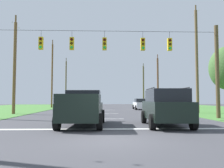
# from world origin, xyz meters

# --- Properties ---
(ground_plane) EXTENTS (120.00, 120.00, 0.00)m
(ground_plane) POSITION_xyz_m (0.00, 0.00, 0.00)
(ground_plane) COLOR #3D3D42
(stop_bar_stripe) EXTENTS (14.03, 0.45, 0.01)m
(stop_bar_stripe) POSITION_xyz_m (0.00, 3.08, 0.00)
(stop_bar_stripe) COLOR white
(stop_bar_stripe) RESTS_ON ground
(lane_dash_0) EXTENTS (2.50, 0.15, 0.01)m
(lane_dash_0) POSITION_xyz_m (0.00, 9.08, 0.00)
(lane_dash_0) COLOR white
(lane_dash_0) RESTS_ON ground
(lane_dash_1) EXTENTS (2.50, 0.15, 0.01)m
(lane_dash_1) POSITION_xyz_m (0.00, 15.50, 0.00)
(lane_dash_1) COLOR white
(lane_dash_1) RESTS_ON ground
(lane_dash_2) EXTENTS (2.50, 0.15, 0.01)m
(lane_dash_2) POSITION_xyz_m (0.00, 23.23, 0.00)
(lane_dash_2) COLOR white
(lane_dash_2) RESTS_ON ground
(overhead_signal_span) EXTENTS (17.07, 0.31, 7.16)m
(overhead_signal_span) POSITION_xyz_m (0.04, 9.16, 4.07)
(overhead_signal_span) COLOR #4E3E27
(overhead_signal_span) RESTS_ON ground
(pickup_truck) EXTENTS (2.41, 5.46, 1.95)m
(pickup_truck) POSITION_xyz_m (-1.39, 4.57, 0.97)
(pickup_truck) COLOR black
(pickup_truck) RESTS_ON ground
(suv_black) EXTENTS (2.39, 4.89, 2.05)m
(suv_black) POSITION_xyz_m (3.10, 4.19, 1.06)
(suv_black) COLOR black
(suv_black) RESTS_ON ground
(distant_car_crossing_white) EXTENTS (2.04, 4.31, 1.52)m
(distant_car_crossing_white) POSITION_xyz_m (5.06, 24.74, 0.79)
(distant_car_crossing_white) COLOR silver
(distant_car_crossing_white) RESTS_ON ground
(utility_pole_mid_right) EXTENTS (0.29, 1.61, 11.34)m
(utility_pole_mid_right) POSITION_xyz_m (9.44, 15.54, 5.55)
(utility_pole_mid_right) COLOR brown
(utility_pole_mid_right) RESTS_ON ground
(utility_pole_far_right) EXTENTS (0.31, 1.80, 9.20)m
(utility_pole_far_right) POSITION_xyz_m (9.18, 32.15, 4.41)
(utility_pole_far_right) COLOR brown
(utility_pole_far_right) RESTS_ON ground
(utility_pole_near_left) EXTENTS (0.34, 1.74, 9.94)m
(utility_pole_near_left) POSITION_xyz_m (9.30, 47.44, 4.78)
(utility_pole_near_left) COLOR brown
(utility_pole_near_left) RESTS_ON ground
(utility_pole_far_left) EXTENTS (0.30, 1.90, 9.80)m
(utility_pole_far_left) POSITION_xyz_m (-8.97, 14.93, 4.70)
(utility_pole_far_left) COLOR brown
(utility_pole_far_left) RESTS_ON ground
(utility_pole_distant_right) EXTENTS (0.27, 1.96, 11.67)m
(utility_pole_distant_right) POSITION_xyz_m (-9.00, 32.42, 5.67)
(utility_pole_distant_right) COLOR brown
(utility_pole_distant_right) RESTS_ON ground
(utility_pole_distant_left) EXTENTS (0.30, 1.95, 11.36)m
(utility_pole_distant_left) POSITION_xyz_m (-9.14, 48.79, 5.59)
(utility_pole_distant_left) COLOR brown
(utility_pole_distant_left) RESTS_ON ground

